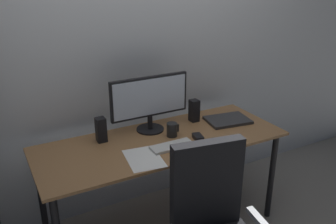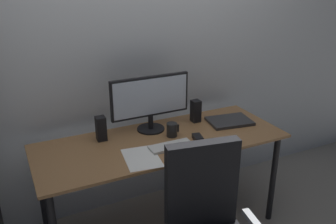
# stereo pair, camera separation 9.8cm
# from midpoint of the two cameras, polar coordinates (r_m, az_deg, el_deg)

# --- Properties ---
(back_wall) EXTENTS (6.40, 0.10, 2.60)m
(back_wall) POSITION_cam_midpoint_polar(r_m,az_deg,el_deg) (2.74, -6.95, 10.33)
(back_wall) COLOR silver
(back_wall) RESTS_ON ground
(desk) EXTENTS (1.72, 0.66, 0.74)m
(desk) POSITION_cam_midpoint_polar(r_m,az_deg,el_deg) (2.52, -2.05, -6.13)
(desk) COLOR olive
(desk) RESTS_ON ground
(monitor) EXTENTS (0.58, 0.20, 0.40)m
(monitor) POSITION_cam_midpoint_polar(r_m,az_deg,el_deg) (2.55, -4.02, 1.94)
(monitor) COLOR black
(monitor) RESTS_ON desk
(keyboard) EXTENTS (0.29, 0.11, 0.02)m
(keyboard) POSITION_cam_midpoint_polar(r_m,az_deg,el_deg) (2.38, -0.53, -5.41)
(keyboard) COLOR silver
(keyboard) RESTS_ON desk
(mouse) EXTENTS (0.07, 0.11, 0.03)m
(mouse) POSITION_cam_midpoint_polar(r_m,az_deg,el_deg) (2.49, 3.63, -4.00)
(mouse) COLOR black
(mouse) RESTS_ON desk
(coffee_mug) EXTENTS (0.09, 0.07, 0.10)m
(coffee_mug) POSITION_cam_midpoint_polar(r_m,az_deg,el_deg) (2.52, -0.48, -2.82)
(coffee_mug) COLOR black
(coffee_mug) RESTS_ON desk
(laptop) EXTENTS (0.35, 0.27, 0.02)m
(laptop) POSITION_cam_midpoint_polar(r_m,az_deg,el_deg) (2.80, 8.42, -1.27)
(laptop) COLOR #2D2D30
(laptop) RESTS_ON desk
(speaker_left) EXTENTS (0.06, 0.07, 0.17)m
(speaker_left) POSITION_cam_midpoint_polar(r_m,az_deg,el_deg) (2.48, -11.66, -2.78)
(speaker_left) COLOR black
(speaker_left) RESTS_ON desk
(speaker_right) EXTENTS (0.06, 0.07, 0.17)m
(speaker_right) POSITION_cam_midpoint_polar(r_m,az_deg,el_deg) (2.76, 3.14, 0.22)
(speaker_right) COLOR black
(speaker_right) RESTS_ON desk
(paper_sheet) EXTENTS (0.25, 0.32, 0.00)m
(paper_sheet) POSITION_cam_midpoint_polar(r_m,az_deg,el_deg) (2.26, -5.08, -7.32)
(paper_sheet) COLOR white
(paper_sheet) RESTS_ON desk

